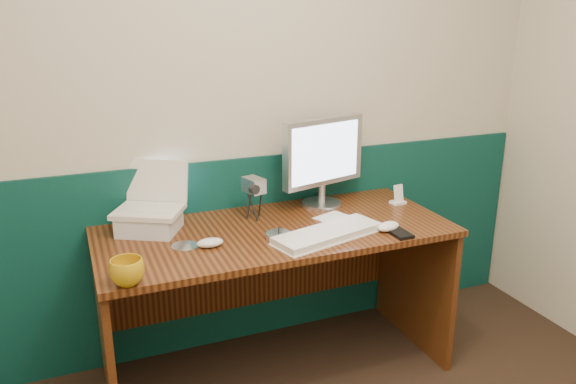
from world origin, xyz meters
name	(u,v)px	position (x,y,z in m)	size (l,w,h in m)	color
back_wall	(224,109)	(0.00, 1.75, 1.25)	(3.50, 0.04, 2.50)	beige
wainscot	(229,253)	(0.00, 1.74, 0.50)	(3.48, 0.02, 1.00)	#08372F
desk	(276,302)	(0.12, 1.38, 0.38)	(1.60, 0.70, 0.75)	#351609
laptop_riser	(150,223)	(-0.41, 1.56, 0.79)	(0.25, 0.21, 0.09)	silver
laptop	(147,188)	(-0.41, 1.56, 0.96)	(0.29, 0.22, 0.24)	silver
monitor	(322,161)	(0.45, 1.60, 0.98)	(0.47, 0.13, 0.47)	#B8B8BD
keyboard	(328,234)	(0.29, 1.20, 0.76)	(0.50, 0.17, 0.03)	white
mouse_right	(388,226)	(0.58, 1.17, 0.77)	(0.12, 0.07, 0.04)	white
mouse_left	(210,243)	(-0.21, 1.29, 0.77)	(0.11, 0.07, 0.04)	white
mug	(127,272)	(-0.57, 1.07, 0.80)	(0.12, 0.12, 0.10)	#C49412
camcorder	(254,197)	(0.07, 1.54, 0.86)	(0.10, 0.14, 0.21)	#A7A6AB
cd_spindle	(279,236)	(0.09, 1.27, 0.76)	(0.11, 0.11, 0.02)	silver
cd_loose_a	(185,246)	(-0.30, 1.34, 0.75)	(0.11, 0.11, 0.00)	#AEB4BE
cd_loose_b	(341,219)	(0.45, 1.37, 0.75)	(0.11, 0.11, 0.00)	silver
pen	(331,223)	(0.38, 1.34, 0.75)	(0.01, 0.01, 0.15)	black
papers	(332,217)	(0.42, 1.41, 0.75)	(0.16, 0.11, 0.00)	white
dock	(398,202)	(0.83, 1.47, 0.76)	(0.07, 0.05, 0.01)	white
music_player	(399,193)	(0.83, 1.47, 0.81)	(0.05, 0.01, 0.09)	white
pda	(400,233)	(0.60, 1.10, 0.76)	(0.07, 0.13, 0.01)	black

